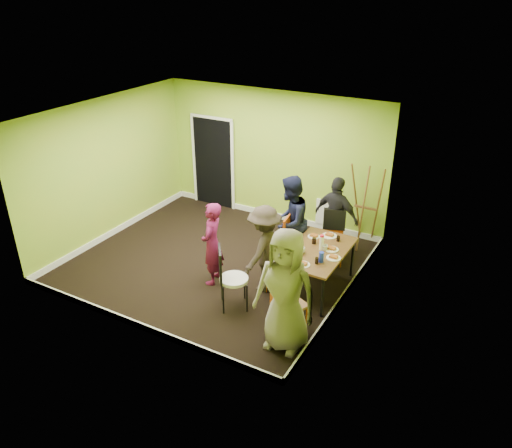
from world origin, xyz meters
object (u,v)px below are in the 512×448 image
(chair_left_near, at_px, (274,262))
(blue_bottle, at_px, (321,257))
(person_left_far, at_px, (290,222))
(chair_left_far, at_px, (293,241))
(dining_table, at_px, (317,253))
(person_back_end, at_px, (336,217))
(person_standing, at_px, (212,244))
(chair_bentwood, at_px, (229,275))
(orange_bottle, at_px, (320,241))
(person_front_end, at_px, (286,291))
(chair_front_end, at_px, (285,301))
(chair_back_end, at_px, (334,225))
(easel, at_px, (366,206))
(thermos, at_px, (322,243))
(person_left_near, at_px, (264,249))

(chair_left_near, bearing_deg, blue_bottle, 75.35)
(blue_bottle, xyz_separation_m, person_left_far, (-0.97, 0.87, 0.02))
(chair_left_far, bearing_deg, person_left_far, -145.71)
(dining_table, xyz_separation_m, chair_left_near, (-0.64, -0.34, -0.18))
(chair_left_far, bearing_deg, person_back_end, 147.70)
(chair_left_near, height_order, person_standing, person_standing)
(chair_bentwood, xyz_separation_m, orange_bottle, (0.95, 1.40, 0.20))
(orange_bottle, bearing_deg, person_front_end, -82.61)
(dining_table, xyz_separation_m, chair_front_end, (0.06, -1.33, -0.12))
(chair_back_end, relative_size, blue_bottle, 5.58)
(chair_bentwood, distance_m, person_back_end, 2.58)
(easel, xyz_separation_m, person_front_end, (-0.02, -3.49, 0.10))
(chair_back_end, distance_m, chair_bentwood, 2.43)
(person_back_end, bearing_deg, easel, -106.79)
(easel, bearing_deg, person_back_end, -119.04)
(easel, bearing_deg, thermos, -94.45)
(chair_bentwood, distance_m, thermos, 1.62)
(chair_left_near, xyz_separation_m, person_standing, (-1.01, -0.31, 0.22))
(chair_front_end, bearing_deg, blue_bottle, 107.01)
(chair_front_end, distance_m, chair_bentwood, 1.09)
(person_left_near, relative_size, person_back_end, 0.97)
(person_front_end, bearing_deg, chair_left_far, 110.50)
(easel, height_order, orange_bottle, easel)
(chair_left_far, distance_m, chair_left_near, 0.69)
(chair_back_end, bearing_deg, person_left_far, 22.27)
(dining_table, height_order, chair_bentwood, chair_bentwood)
(chair_front_end, bearing_deg, chair_left_far, 136.32)
(easel, bearing_deg, chair_bentwood, -111.38)
(person_standing, xyz_separation_m, person_left_far, (0.88, 1.19, 0.11))
(blue_bottle, bearing_deg, chair_back_end, 103.07)
(person_left_near, bearing_deg, chair_left_far, 171.06)
(chair_back_end, bearing_deg, chair_left_far, 38.52)
(orange_bottle, distance_m, person_front_end, 1.84)
(easel, bearing_deg, person_front_end, -90.26)
(chair_left_far, xyz_separation_m, person_left_far, (-0.17, 0.19, 0.26))
(chair_bentwood, relative_size, person_left_near, 0.70)
(thermos, bearing_deg, dining_table, -134.69)
(orange_bottle, bearing_deg, person_standing, -150.32)
(orange_bottle, xyz_separation_m, person_back_end, (-0.10, 1.03, -0.01))
(dining_table, distance_m, person_front_end, 1.60)
(chair_bentwood, distance_m, blue_bottle, 1.48)
(chair_left_far, relative_size, person_back_end, 0.67)
(chair_left_near, relative_size, chair_front_end, 0.90)
(chair_bentwood, bearing_deg, person_left_far, 135.85)
(chair_left_near, height_order, easel, easel)
(chair_bentwood, height_order, blue_bottle, chair_bentwood)
(person_standing, bearing_deg, person_left_far, 128.86)
(chair_bentwood, relative_size, blue_bottle, 6.04)
(blue_bottle, bearing_deg, chair_left_far, 139.68)
(chair_front_end, bearing_deg, chair_bentwood, -164.81)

